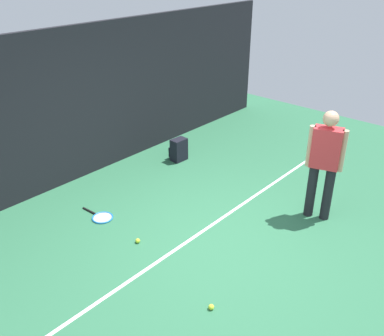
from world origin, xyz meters
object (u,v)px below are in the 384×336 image
tennis_racket (101,217)px  backpack (178,150)px  tennis_ball_by_fence (211,307)px  tennis_ball_near_player (138,241)px  tennis_player (325,160)px

tennis_racket → backpack: size_ratio=1.42×
tennis_racket → backpack: bearing=98.5°
tennis_ball_by_fence → tennis_ball_near_player: bearing=79.9°
tennis_player → tennis_ball_by_fence: size_ratio=25.76×
tennis_ball_by_fence → backpack: bearing=48.8°
tennis_player → tennis_ball_near_player: 2.90m
tennis_player → tennis_ball_by_fence: (-2.54, -0.01, -0.93)m
tennis_racket → tennis_ball_near_player: size_ratio=9.44×
tennis_ball_near_player → tennis_ball_by_fence: same height
tennis_player → tennis_ball_near_player: bearing=-142.3°
backpack → tennis_ball_near_player: (-2.30, -1.39, -0.18)m
tennis_ball_near_player → tennis_racket: bearing=86.9°
tennis_racket → tennis_ball_by_fence: bearing=-11.6°
tennis_player → tennis_racket: (-2.22, 2.43, -0.95)m
tennis_racket → backpack: 2.32m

